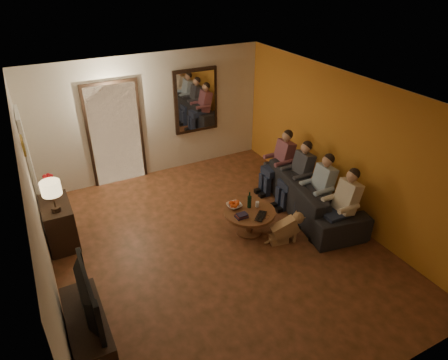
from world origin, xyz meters
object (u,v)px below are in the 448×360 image
table_lamp (53,196)px  person_b (319,191)px  person_a (343,208)px  tv_stand (88,329)px  person_d (281,164)px  person_c (299,176)px  dog (285,228)px  wine_bottle (249,200)px  tv (81,298)px  laptop (263,217)px  coffee_table (249,222)px  bowl (234,206)px  dresser (59,224)px  sofa (312,193)px

table_lamp → person_b: (4.24, -1.22, -0.43)m
person_a → tv_stand: bearing=-177.2°
person_d → table_lamp: bearing=179.7°
person_c → tv_stand: bearing=-161.7°
dog → wine_bottle: size_ratio=1.81×
tv → laptop: 3.14m
dog → coffee_table: 0.64m
tv_stand → person_b: (4.24, 0.81, 0.38)m
person_c → person_b: bearing=-90.0°
person_b → bowl: 1.55m
tv → wine_bottle: 3.19m
tv → bowl: (2.75, 1.25, -0.26)m
person_c → bowl: size_ratio=4.63×
dresser → person_d: (4.24, -0.24, 0.22)m
table_lamp → dog: size_ratio=0.96×
dresser → wine_bottle: dresser is taller
dresser → tv: tv is taller
person_a → wine_bottle: person_a is taller
person_d → wine_bottle: size_ratio=3.87×
sofa → bowl: 1.60m
person_c → person_d: 0.60m
sofa → wine_bottle: wine_bottle is taller
person_c → wine_bottle: (-1.25, -0.28, 0.01)m
dresser → person_b: 4.48m
table_lamp → person_c: size_ratio=0.45×
person_d → bowl: person_d is taller
dresser → wine_bottle: 3.20m
person_d → person_c: bearing=-90.0°
tv → tv_stand: bearing=0.0°
sofa → dog: bearing=129.7°
table_lamp → laptop: table_lamp is taller
dresser → bowl: 2.93m
dresser → person_d: bearing=-3.3°
sofa → coffee_table: bearing=103.1°
table_lamp → bowl: size_ratio=2.08×
wine_bottle → table_lamp: bearing=163.2°
sofa → person_b: bearing=171.5°
person_c → dresser: bearing=168.8°
table_lamp → sofa: 4.49m
person_d → coffee_table: size_ratio=1.35×
dog → laptop: dog is taller
tv_stand → tv: size_ratio=1.18×
person_c → coffee_table: (-1.30, -0.38, -0.38)m
person_a → bowl: 1.82m
table_lamp → person_c: bearing=-8.4°
coffee_table → laptop: laptop is taller
dresser → person_b: person_b is taller
person_b → person_a: bearing=-90.0°
tv → bowl: tv is taller
tv → sofa: 4.49m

